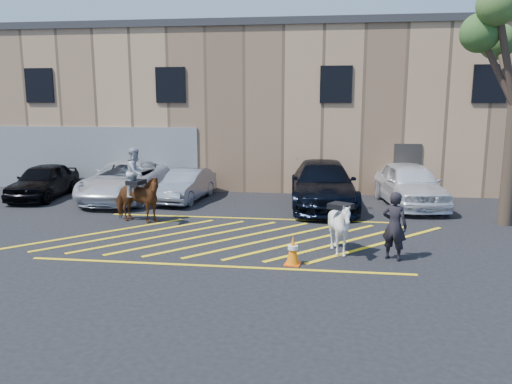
# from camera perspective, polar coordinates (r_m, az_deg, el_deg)

# --- Properties ---
(ground) EXTENTS (90.00, 90.00, 0.00)m
(ground) POSITION_cam_1_polar(r_m,az_deg,el_deg) (14.92, -2.33, -5.00)
(ground) COLOR black
(ground) RESTS_ON ground
(car_black_suv) EXTENTS (1.97, 4.25, 1.41)m
(car_black_suv) POSITION_cam_1_polar(r_m,az_deg,el_deg) (22.23, -23.13, 1.17)
(car_black_suv) COLOR black
(car_black_suv) RESTS_ON ground
(car_white_pickup) EXTENTS (2.66, 5.55, 1.53)m
(car_white_pickup) POSITION_cam_1_polar(r_m,az_deg,el_deg) (20.83, -14.71, 1.26)
(car_white_pickup) COLOR silver
(car_white_pickup) RESTS_ON ground
(car_silver_sedan) EXTENTS (1.73, 3.90, 1.25)m
(car_silver_sedan) POSITION_cam_1_polar(r_m,az_deg,el_deg) (20.08, -8.02, 0.77)
(car_silver_sedan) COLOR gray
(car_silver_sedan) RESTS_ON ground
(car_blue_suv) EXTENTS (2.72, 5.91, 1.67)m
(car_blue_suv) POSITION_cam_1_polar(r_m,az_deg,el_deg) (18.99, 7.64, 0.87)
(car_blue_suv) COLOR black
(car_blue_suv) RESTS_ON ground
(car_white_suv) EXTENTS (2.52, 5.07, 1.66)m
(car_white_suv) POSITION_cam_1_polar(r_m,az_deg,el_deg) (19.78, 17.16, 0.86)
(car_white_suv) COLOR white
(car_white_suv) RESTS_ON ground
(handler) EXTENTS (0.76, 0.68, 1.75)m
(handler) POSITION_cam_1_polar(r_m,az_deg,el_deg) (12.99, 15.55, -3.75)
(handler) COLOR black
(handler) RESTS_ON ground
(warehouse) EXTENTS (32.42, 10.20, 7.30)m
(warehouse) POSITION_cam_1_polar(r_m,az_deg,el_deg) (26.27, 2.10, 9.78)
(warehouse) COLOR tan
(warehouse) RESTS_ON ground
(hatching_zone) EXTENTS (12.60, 5.12, 0.01)m
(hatching_zone) POSITION_cam_1_polar(r_m,az_deg,el_deg) (14.63, -2.53, -5.29)
(hatching_zone) COLOR yellow
(hatching_zone) RESTS_ON ground
(mounted_bay) EXTENTS (2.02, 1.24, 2.48)m
(mounted_bay) POSITION_cam_1_polar(r_m,az_deg,el_deg) (16.73, -13.49, -0.06)
(mounted_bay) COLOR #5B2C15
(mounted_bay) RESTS_ON ground
(saddled_white) EXTENTS (1.67, 1.72, 1.45)m
(saddled_white) POSITION_cam_1_polar(r_m,az_deg,el_deg) (13.15, 9.59, -3.97)
(saddled_white) COLOR white
(saddled_white) RESTS_ON ground
(traffic_cone) EXTENTS (0.43, 0.43, 0.73)m
(traffic_cone) POSITION_cam_1_polar(r_m,az_deg,el_deg) (12.30, 4.23, -6.66)
(traffic_cone) COLOR #FF540A
(traffic_cone) RESTS_ON ground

